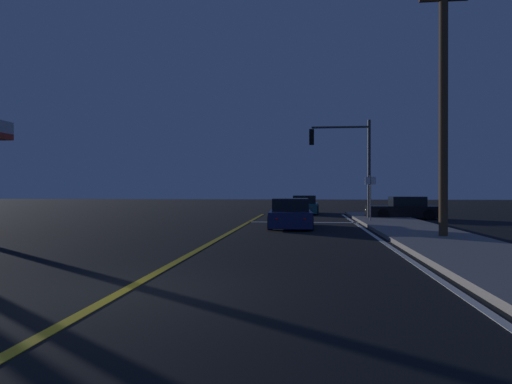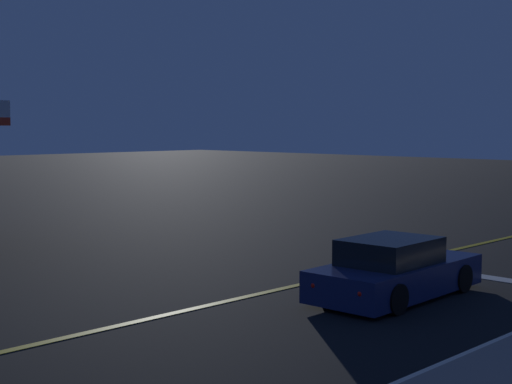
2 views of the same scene
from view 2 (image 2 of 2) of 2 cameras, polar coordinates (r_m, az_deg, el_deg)
lane_line_center at (r=15.42m, az=-6.50°, el=-9.18°), size 0.20×31.97×0.01m
lane_line_edge_right at (r=11.77m, az=11.38°, el=-13.77°), size 0.16×31.97×0.01m
stop_bar at (r=19.71m, az=17.55°, el=-6.26°), size 5.84×0.50×0.01m
car_lead_oncoming_navy at (r=16.97m, az=10.49°, el=-5.93°), size 2.09×4.61×1.34m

